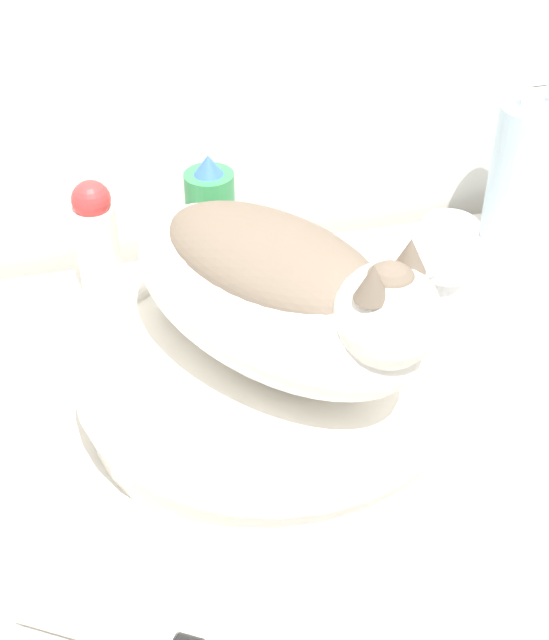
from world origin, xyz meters
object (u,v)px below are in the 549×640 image
object	(u,v)px
faucet	(440,262)
spray_bottle_trigger	(211,225)
soap_pump_bottle	(519,172)
deodorant_stick	(97,241)
cream_tube	(111,630)
cat	(280,290)

from	to	relation	value
faucet	spray_bottle_trigger	distance (m)	0.25
faucet	soap_pump_bottle	world-z (taller)	soap_pump_bottle
soap_pump_bottle	deodorant_stick	bearing A→B (deg)	180.00
soap_pump_bottle	cream_tube	bearing A→B (deg)	-140.55
faucet	cream_tube	bearing A→B (deg)	15.57
faucet	spray_bottle_trigger	xyz separation A→B (m)	(-0.22, 0.13, 0.00)
soap_pump_bottle	cream_tube	size ratio (longest dim) A/B	1.53
spray_bottle_trigger	faucet	bearing A→B (deg)	-29.55
cat	cream_tube	bearing A→B (deg)	-74.21
soap_pump_bottle	cream_tube	world-z (taller)	soap_pump_bottle
cream_tube	faucet	bearing A→B (deg)	39.37
cat	deodorant_stick	size ratio (longest dim) A/B	2.41
cat	deodorant_stick	bearing A→B (deg)	179.33
cat	soap_pump_bottle	size ratio (longest dim) A/B	1.66
deodorant_stick	spray_bottle_trigger	xyz separation A→B (m)	(0.13, 0.00, 0.00)
soap_pump_bottle	cream_tube	distance (m)	0.70
faucet	deodorant_stick	distance (m)	0.37
soap_pump_bottle	cat	bearing A→B (deg)	-147.53
cat	faucet	distance (m)	0.23
faucet	deodorant_stick	bearing A→B (deg)	-43.64
cream_tube	soap_pump_bottle	bearing A→B (deg)	39.45
cat	spray_bottle_trigger	size ratio (longest dim) A/B	2.19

